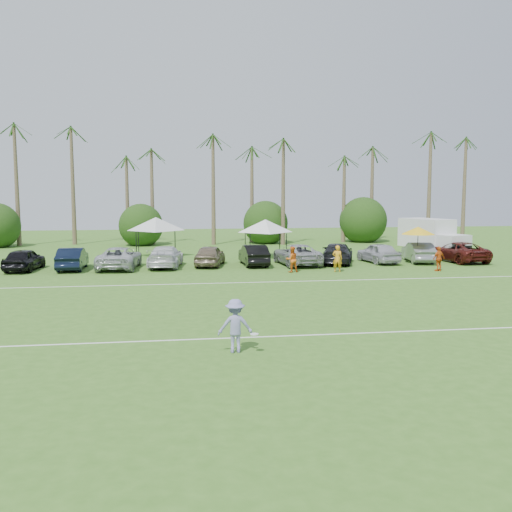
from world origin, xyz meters
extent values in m
plane|color=#3C6C20|center=(0.00, 0.00, 0.00)|extent=(120.00, 120.00, 0.00)
cube|color=white|center=(0.00, 2.00, 0.01)|extent=(80.00, 0.10, 0.01)
cube|color=white|center=(0.00, 14.00, 0.01)|extent=(80.00, 0.10, 0.01)
cone|color=brown|center=(-17.00, 38.00, 4.50)|extent=(0.44, 0.44, 9.00)
cone|color=brown|center=(-12.00, 38.00, 5.00)|extent=(0.44, 0.44, 10.00)
cone|color=brown|center=(-8.00, 38.00, 5.50)|extent=(0.44, 0.44, 11.00)
cone|color=brown|center=(-4.00, 38.00, 4.00)|extent=(0.44, 0.44, 8.00)
cone|color=brown|center=(0.00, 38.00, 4.50)|extent=(0.44, 0.44, 9.00)
cone|color=brown|center=(4.00, 38.00, 5.00)|extent=(0.44, 0.44, 10.00)
cone|color=brown|center=(8.00, 38.00, 5.50)|extent=(0.44, 0.44, 11.00)
cone|color=brown|center=(13.00, 38.00, 4.00)|extent=(0.44, 0.44, 8.00)
cone|color=brown|center=(18.00, 38.00, 4.50)|extent=(0.44, 0.44, 9.00)
cone|color=brown|center=(23.00, 38.00, 5.00)|extent=(0.44, 0.44, 10.00)
cone|color=brown|center=(27.00, 38.00, 5.50)|extent=(0.44, 0.44, 11.00)
cylinder|color=brown|center=(-19.00, 39.00, 0.70)|extent=(0.30, 0.30, 1.40)
sphere|color=#193910|center=(-19.00, 39.00, 1.80)|extent=(4.00, 4.00, 4.00)
cylinder|color=brown|center=(-6.00, 39.00, 0.70)|extent=(0.30, 0.30, 1.40)
sphere|color=#193910|center=(-6.00, 39.00, 1.80)|extent=(4.00, 4.00, 4.00)
cylinder|color=brown|center=(6.00, 39.00, 0.70)|extent=(0.30, 0.30, 1.40)
sphere|color=#193910|center=(6.00, 39.00, 1.80)|extent=(4.00, 4.00, 4.00)
cylinder|color=brown|center=(16.00, 39.00, 0.70)|extent=(0.30, 0.30, 1.40)
sphere|color=#193910|center=(16.00, 39.00, 1.80)|extent=(4.00, 4.00, 4.00)
imported|color=orange|center=(7.29, 17.37, 0.85)|extent=(0.72, 0.59, 1.70)
imported|color=orange|center=(4.40, 17.65, 0.82)|extent=(0.88, 0.73, 1.63)
imported|color=#D15617|center=(13.86, 16.79, 0.80)|extent=(1.02, 0.69, 1.60)
cube|color=silver|center=(16.77, 24.96, 1.84)|extent=(3.43, 4.62, 2.24)
cube|color=silver|center=(17.67, 22.23, 0.94)|extent=(2.47, 2.18, 1.88)
cube|color=black|center=(17.89, 21.60, 0.67)|extent=(2.04, 0.91, 0.90)
cube|color=#E5590C|center=(17.84, 25.31, 1.43)|extent=(0.47, 1.37, 0.81)
cylinder|color=black|center=(16.77, 22.12, 0.40)|extent=(0.51, 0.85, 0.81)
cylinder|color=black|center=(18.47, 22.69, 0.40)|extent=(0.51, 0.85, 0.81)
cylinder|color=black|center=(15.58, 25.69, 0.40)|extent=(0.51, 0.85, 0.81)
cylinder|color=black|center=(17.28, 26.26, 0.40)|extent=(0.51, 0.85, 0.81)
cylinder|color=black|center=(-5.77, 26.08, 1.03)|extent=(0.06, 0.06, 2.07)
cylinder|color=black|center=(-2.87, 26.08, 1.03)|extent=(0.06, 0.06, 2.07)
cylinder|color=black|center=(-5.77, 28.98, 1.03)|extent=(0.06, 0.06, 2.07)
cylinder|color=black|center=(-2.87, 28.98, 1.03)|extent=(0.06, 0.06, 2.07)
pyramid|color=silver|center=(-4.32, 27.53, 3.10)|extent=(4.47, 4.47, 1.03)
cylinder|color=black|center=(2.63, 24.28, 0.99)|extent=(0.06, 0.06, 1.97)
cylinder|color=black|center=(5.39, 24.28, 0.99)|extent=(0.06, 0.06, 1.97)
cylinder|color=black|center=(2.63, 27.05, 0.99)|extent=(0.06, 0.06, 1.97)
cylinder|color=black|center=(5.39, 27.05, 0.99)|extent=(0.06, 0.06, 1.97)
pyramid|color=white|center=(4.01, 25.66, 2.96)|extent=(4.27, 4.27, 0.99)
cylinder|color=black|center=(13.94, 20.22, 1.19)|extent=(0.05, 0.05, 2.38)
cone|color=yellow|center=(13.94, 20.22, 2.38)|extent=(2.38, 2.38, 0.54)
imported|color=#8886BE|center=(-1.11, 0.25, 0.86)|extent=(1.13, 0.68, 1.72)
cylinder|color=white|center=(-0.53, 0.01, 0.63)|extent=(0.27, 0.27, 0.03)
imported|color=black|center=(-12.60, 20.98, 0.72)|extent=(2.12, 4.39, 1.45)
imported|color=black|center=(-9.58, 20.98, 0.72)|extent=(1.60, 4.41, 1.45)
imported|color=#B8BBBE|center=(-6.56, 20.97, 0.72)|extent=(2.87, 5.40, 1.45)
imported|color=silver|center=(-3.55, 21.31, 0.72)|extent=(2.61, 5.19, 1.45)
imported|color=#786852|center=(-0.53, 21.53, 0.72)|extent=(2.62, 4.52, 1.45)
imported|color=black|center=(2.49, 21.35, 0.72)|extent=(1.70, 4.45, 1.45)
imported|color=#A4A5A8|center=(5.51, 21.17, 0.72)|extent=(2.84, 5.39, 1.45)
imported|color=black|center=(8.53, 21.54, 0.72)|extent=(3.58, 5.38, 1.45)
imported|color=#BBBAC3|center=(11.54, 21.48, 0.72)|extent=(2.26, 4.44, 1.45)
imported|color=gray|center=(14.56, 21.44, 0.72)|extent=(2.24, 4.58, 1.45)
imported|color=#531713|center=(17.58, 21.30, 0.72)|extent=(2.90, 5.42, 1.45)
camera|label=1|loc=(-3.03, -17.44, 5.14)|focal=40.00mm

